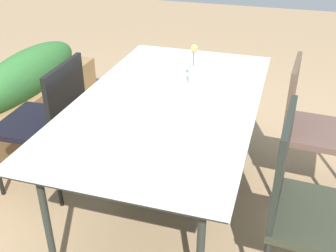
# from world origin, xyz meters

# --- Properties ---
(ground_plane) EXTENTS (12.00, 12.00, 0.00)m
(ground_plane) POSITION_xyz_m (0.00, 0.00, 0.00)
(ground_plane) COLOR #9E7F5B
(dining_table) EXTENTS (1.81, 1.03, 0.77)m
(dining_table) POSITION_xyz_m (0.01, -0.06, 0.73)
(dining_table) COLOR silver
(dining_table) RESTS_ON ground
(chair_near_left) EXTENTS (0.51, 0.51, 0.96)m
(chair_near_left) POSITION_xyz_m (-0.40, -0.87, 0.53)
(chair_near_left) COLOR #2C2F23
(chair_near_left) RESTS_ON ground
(chair_near_right) EXTENTS (0.48, 0.48, 0.92)m
(chair_near_right) POSITION_xyz_m (0.42, -0.89, 0.54)
(chair_near_right) COLOR brown
(chair_near_right) RESTS_ON ground
(chair_far_side) EXTENTS (0.51, 0.51, 0.91)m
(chair_far_side) POSITION_xyz_m (-0.01, 0.76, 0.53)
(chair_far_side) COLOR black
(chair_far_side) RESTS_ON ground
(flower_vase) EXTENTS (0.05, 0.05, 0.26)m
(flower_vase) POSITION_xyz_m (0.26, -0.14, 0.87)
(flower_vase) COLOR silver
(flower_vase) RESTS_ON dining_table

